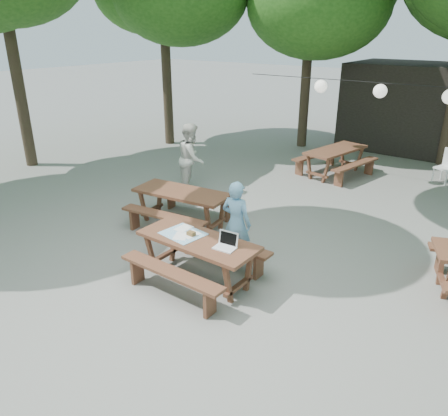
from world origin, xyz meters
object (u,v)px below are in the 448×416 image
second_person (192,158)px  plastic_chair (445,173)px  woman (236,223)px  main_picnic_table (198,259)px  picnic_table_nw (182,207)px

second_person → plastic_chair: 6.78m
woman → main_picnic_table: bearing=75.3°
woman → picnic_table_nw: bearing=-24.0°
second_person → plastic_chair: size_ratio=1.93×
picnic_table_nw → woman: woman is taller
second_person → plastic_chair: (4.98, 4.55, -0.61)m
main_picnic_table → picnic_table_nw: bearing=138.4°
plastic_chair → picnic_table_nw: bearing=-99.8°
main_picnic_table → picnic_table_nw: same height
second_person → woman: bearing=-159.0°
second_person → plastic_chair: bearing=-78.9°
plastic_chair → woman: bearing=-84.5°
main_picnic_table → plastic_chair: (2.14, 7.73, -0.13)m
main_picnic_table → woman: bearing=80.2°
picnic_table_nw → plastic_chair: plastic_chair is taller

